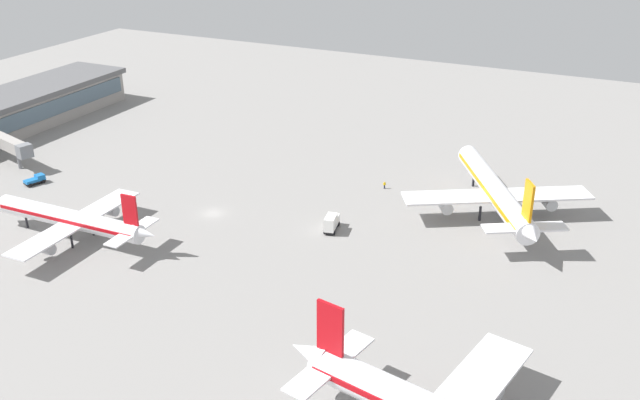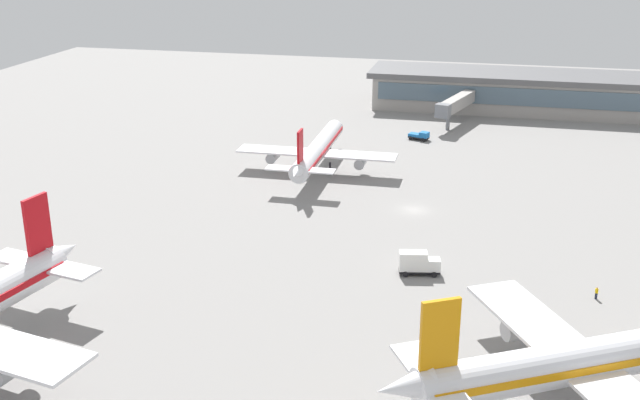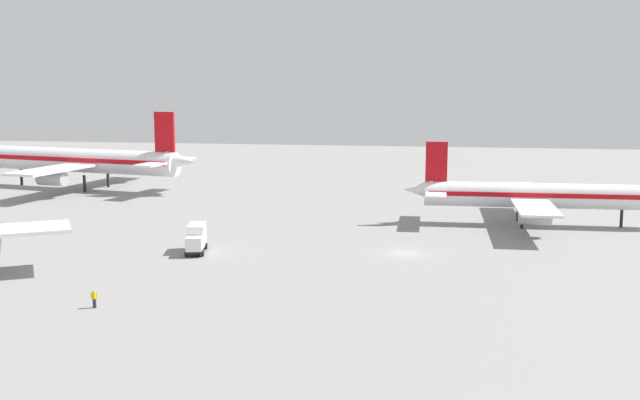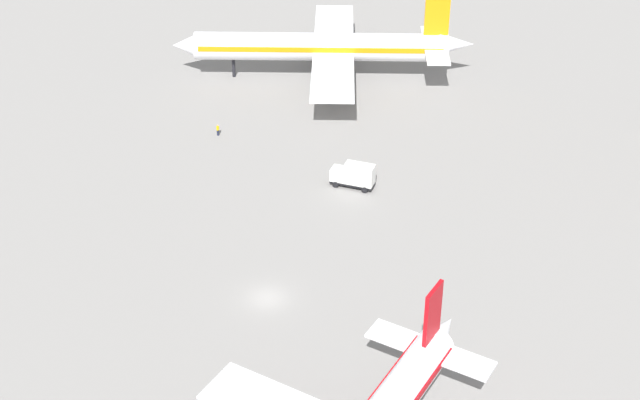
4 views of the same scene
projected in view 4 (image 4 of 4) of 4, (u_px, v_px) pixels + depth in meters
ground at (267, 298)px, 100.29m from camera, size 288.00×288.00×0.00m
airplane_distant at (324, 47)px, 145.15m from camera, size 42.45×35.53×14.29m
catering_truck at (354, 175)px, 118.88m from camera, size 5.86×3.09×3.30m
ground_crew_worker at (218, 130)px, 131.10m from camera, size 0.52×0.52×1.67m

